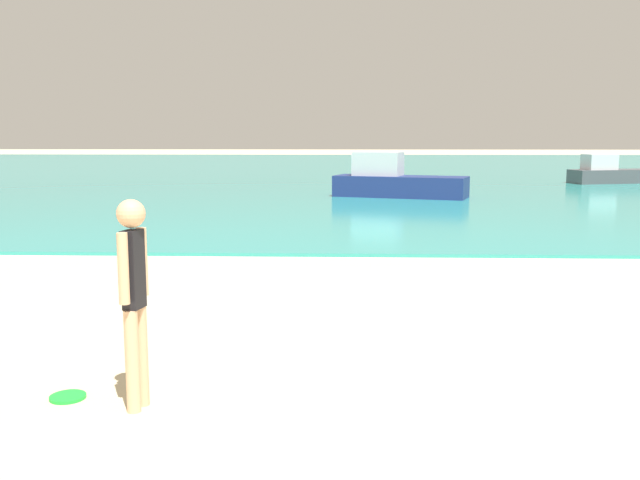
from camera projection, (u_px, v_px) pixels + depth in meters
The scene contains 5 objects.
water at pixel (349, 169), 41.42m from camera, with size 160.00×60.00×0.06m, color teal.
person_standing at pixel (134, 292), 5.14m from camera, with size 0.21×0.36×1.57m.
frisbee at pixel (68, 397), 5.47m from camera, with size 0.28×0.28×0.03m, color green.
boat_near at pixel (396, 181), 22.55m from camera, with size 4.40×2.58×1.43m.
boat_far at pixel (609, 173), 28.94m from camera, with size 3.68×1.99×1.19m.
Camera 1 is at (-0.26, 0.68, 2.03)m, focal length 39.48 mm.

